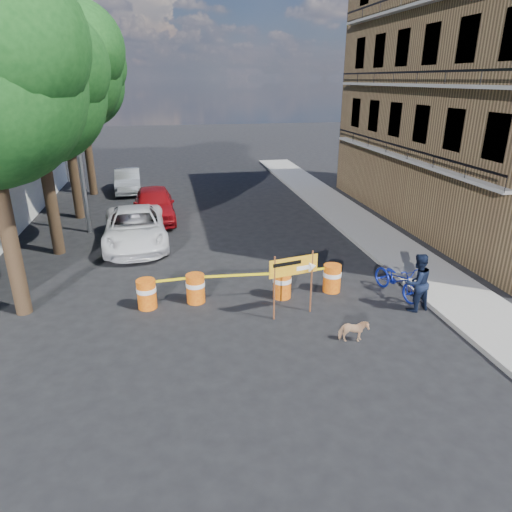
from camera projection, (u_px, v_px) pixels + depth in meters
name	position (u px, v px, depth m)	size (l,w,h in m)	color
ground	(265.00, 324.00, 12.75)	(120.00, 120.00, 0.00)	black
sidewalk_east	(379.00, 239.00, 19.31)	(2.40, 40.00, 0.15)	gray
apartment_building	(495.00, 88.00, 20.01)	(8.00, 16.00, 12.00)	olive
tree_mid_a	(35.00, 91.00, 15.78)	(5.25, 5.00, 8.68)	#332316
tree_mid_b	(61.00, 71.00, 20.10)	(5.67, 5.40, 9.62)	#332316
tree_far	(81.00, 82.00, 24.85)	(5.04, 4.80, 8.84)	#332316
streetlamp	(78.00, 131.00, 18.80)	(1.25, 0.18, 8.00)	gray
barrel_far_left	(147.00, 293.00, 13.48)	(0.58, 0.58, 0.90)	#D6410C
barrel_mid_left	(196.00, 288.00, 13.84)	(0.58, 0.58, 0.90)	#D6410C
barrel_mid_right	(282.00, 283.00, 14.14)	(0.58, 0.58, 0.90)	#D6410C
barrel_far_right	(332.00, 278.00, 14.55)	(0.58, 0.58, 0.90)	#D6410C
detour_sign	(300.00, 270.00, 12.77)	(1.47, 0.43, 1.92)	#592D19
pedestrian	(417.00, 282.00, 13.22)	(0.86, 0.67, 1.76)	black
bicycle	(398.00, 266.00, 14.10)	(0.70, 1.05, 2.00)	#1424A3
dog	(353.00, 331.00, 11.77)	(0.34, 0.74, 0.63)	tan
suv_white	(135.00, 228.00, 18.57)	(2.44, 5.30, 1.47)	white
sedan_red	(154.00, 204.00, 21.85)	(1.87, 4.66, 1.59)	#A40D14
sedan_silver	(128.00, 181.00, 27.37)	(1.43, 4.11, 1.35)	#A5A7AC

